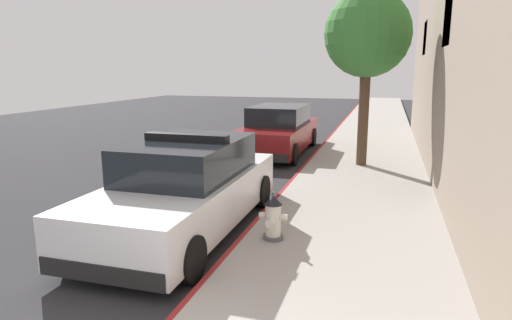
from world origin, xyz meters
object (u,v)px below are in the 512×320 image
Objects in this scene: parked_car_silver_ahead at (278,131)px; fire_hydrant at (273,218)px; street_tree at (367,35)px; police_cruiser at (186,189)px.

fire_hydrant is at bearing -76.86° from parked_car_silver_ahead.
police_cruiser is at bearing -114.76° from street_tree.
police_cruiser is 7.42m from parked_car_silver_ahead.
street_tree reaches higher than fire_hydrant.
parked_car_silver_ahead is 6.37× the size of fire_hydrant.
police_cruiser is 6.86m from street_tree.
police_cruiser is 1.67m from fire_hydrant.
police_cruiser is at bearing -88.52° from parked_car_silver_ahead.
police_cruiser is 1.00× the size of parked_car_silver_ahead.
fire_hydrant is 0.16× the size of street_tree.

